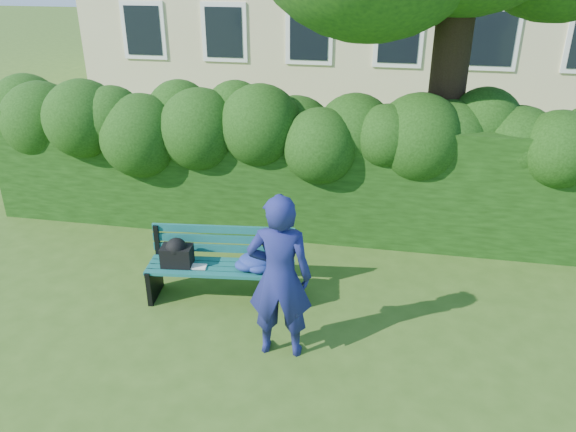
# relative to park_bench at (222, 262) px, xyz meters

# --- Properties ---
(ground) EXTENTS (80.00, 80.00, 0.00)m
(ground) POSITION_rel_park_bench_xyz_m (0.72, -0.05, -0.50)
(ground) COLOR #38581B
(ground) RESTS_ON ground
(hedge) EXTENTS (10.00, 1.00, 1.80)m
(hedge) POSITION_rel_park_bench_xyz_m (0.72, 2.15, 0.40)
(hedge) COLOR black
(hedge) RESTS_ON ground
(park_bench) EXTENTS (1.86, 0.75, 0.89)m
(park_bench) POSITION_rel_park_bench_xyz_m (0.00, 0.00, 0.00)
(park_bench) COLOR #11574F
(park_bench) RESTS_ON ground
(man_reading) EXTENTS (0.71, 0.49, 1.87)m
(man_reading) POSITION_rel_park_bench_xyz_m (0.91, -0.91, 0.43)
(man_reading) COLOR navy
(man_reading) RESTS_ON ground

